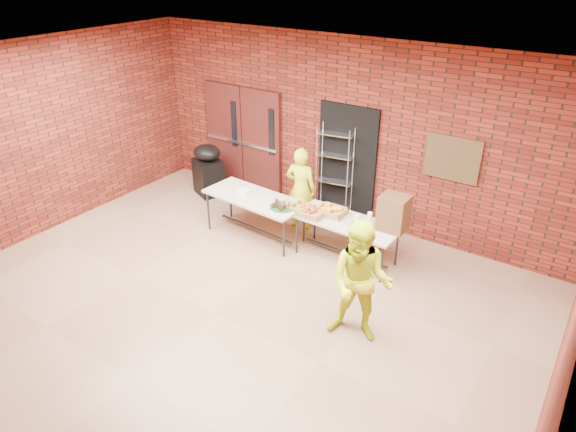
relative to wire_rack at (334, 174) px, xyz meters
The scene contains 19 objects.
room 3.40m from the wire_rack, 88.85° to the right, with size 8.08×7.08×3.28m.
double_doors 2.14m from the wire_rack, behind, with size 1.78×0.12×2.10m.
dark_doorway 0.28m from the wire_rack, 40.05° to the left, with size 1.10×0.06×2.10m, color black.
bronze_plaque 2.08m from the wire_rack, ahead, with size 0.85×0.04×0.70m, color #46361C.
wire_rack is the anchor object (origin of this frame).
table_left 1.53m from the wire_rack, 120.94° to the right, with size 1.83×0.87×0.73m.
table_right 1.43m from the wire_rack, 52.09° to the right, with size 1.69×0.75×0.68m.
basket_bananas 1.23m from the wire_rack, 82.92° to the right, with size 0.40×0.31×0.12m.
basket_oranges 1.20m from the wire_rack, 62.33° to the right, with size 0.43×0.34×0.13m.
basket_apples 1.31m from the wire_rack, 76.36° to the right, with size 0.41×0.32×0.13m.
muffin_tray 1.37m from the wire_rack, 97.20° to the right, with size 0.42×0.42×0.10m.
napkin_box 1.63m from the wire_rack, 128.67° to the right, with size 0.20×0.13×0.07m, color white.
coffee_dispenser 1.81m from the wire_rack, 31.73° to the right, with size 0.41×0.37×0.54m, color #53351C.
cup_stack_front 1.65m from the wire_rack, 48.69° to the right, with size 0.07×0.07×0.22m, color white.
cup_stack_mid 1.81m from the wire_rack, 46.37° to the right, with size 0.07×0.07×0.21m, color white.
cup_stack_back 1.61m from the wire_rack, 41.09° to the right, with size 0.08×0.08×0.23m, color white.
covered_grill 2.64m from the wire_rack, 169.69° to the right, with size 0.70×0.66×1.03m.
volunteer_woman 0.70m from the wire_rack, 116.24° to the right, with size 0.54×0.35×1.48m, color #C7DE18.
volunteer_man 3.22m from the wire_rack, 54.73° to the right, with size 0.79×0.62×1.63m, color #C7DE18.
Camera 1 is at (3.92, -4.04, 4.43)m, focal length 32.00 mm.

